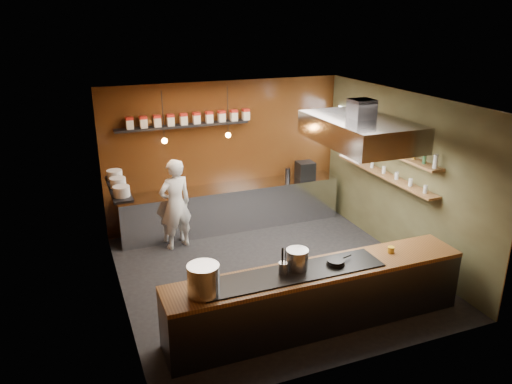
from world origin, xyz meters
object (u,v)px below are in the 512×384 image
stockpot_small (297,259)px  chef (175,204)px  espresso_machine (305,170)px  stockpot_large (204,280)px  extractor_hood (360,131)px

stockpot_small → chef: bearing=106.9°
espresso_machine → chef: (-2.94, -0.46, -0.20)m
stockpot_large → chef: bearing=83.3°
stockpot_large → espresso_machine: (3.34, 3.80, -0.06)m
stockpot_small → chef: (-0.97, 3.19, -0.21)m
stockpot_small → extractor_hood: bearing=35.0°
espresso_machine → stockpot_small: bearing=-115.5°
stockpot_large → espresso_machine: bearing=48.7°
extractor_hood → chef: extractor_hood is taller
espresso_machine → extractor_hood: bearing=-95.4°
stockpot_large → espresso_machine: 5.06m
extractor_hood → stockpot_small: bearing=-145.0°
stockpot_large → espresso_machine: size_ratio=1.14×
stockpot_large → chef: chef is taller
extractor_hood → espresso_machine: size_ratio=5.60×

